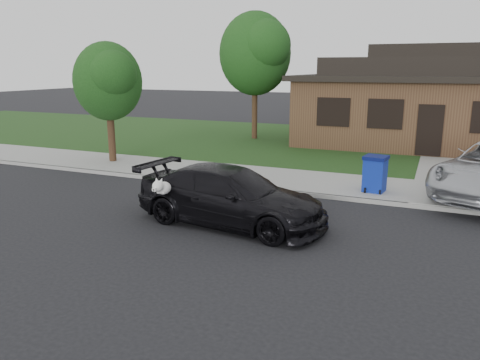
% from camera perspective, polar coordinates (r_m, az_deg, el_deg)
% --- Properties ---
extents(ground, '(120.00, 120.00, 0.00)m').
position_cam_1_polar(ground, '(11.21, -1.05, -5.95)').
color(ground, black).
rests_on(ground, ground).
extents(sidewalk, '(60.00, 3.00, 0.12)m').
position_cam_1_polar(sidewalk, '(15.70, 6.42, -0.08)').
color(sidewalk, gray).
rests_on(sidewalk, ground).
extents(curb, '(60.00, 0.12, 0.12)m').
position_cam_1_polar(curb, '(14.31, 4.68, -1.39)').
color(curb, gray).
rests_on(curb, ground).
extents(lawn, '(60.00, 13.00, 0.13)m').
position_cam_1_polar(lawn, '(23.34, 12.14, 4.21)').
color(lawn, '#193814').
rests_on(lawn, ground).
extents(sedan, '(5.00, 2.52, 1.40)m').
position_cam_1_polar(sedan, '(11.36, -1.16, -1.98)').
color(sedan, black).
rests_on(sedan, ground).
extents(recycling_bin, '(0.73, 0.74, 1.08)m').
position_cam_1_polar(recycling_bin, '(14.49, 16.13, 0.77)').
color(recycling_bin, '#0D2595').
rests_on(recycling_bin, sidewalk).
extents(house, '(12.60, 8.60, 4.65)m').
position_cam_1_polar(house, '(24.68, 22.56, 8.82)').
color(house, '#422B1C').
rests_on(house, ground).
extents(tree_0, '(3.78, 3.60, 6.34)m').
position_cam_1_polar(tree_0, '(24.13, 2.11, 15.32)').
color(tree_0, '#332114').
rests_on(tree_0, ground).
extents(tree_2, '(2.73, 2.60, 4.59)m').
position_cam_1_polar(tree_2, '(18.83, -15.69, 11.64)').
color(tree_2, '#332114').
rests_on(tree_2, ground).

